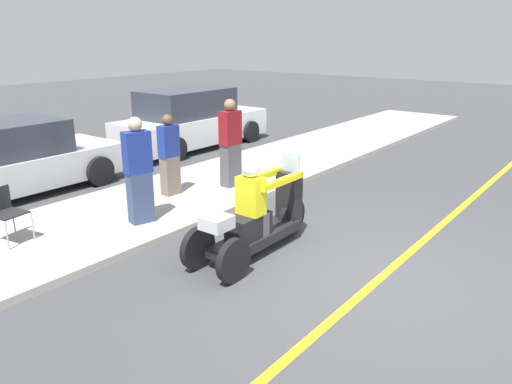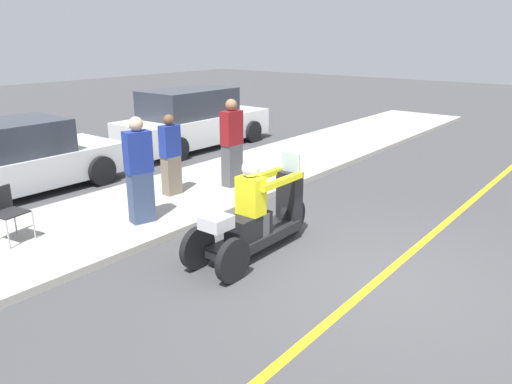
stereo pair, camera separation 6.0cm
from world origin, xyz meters
The scene contains 10 objects.
ground_plane centered at (0.00, 0.00, 0.00)m, with size 60.00×60.00×0.00m, color #424244.
lane_stripe centered at (-0.36, 0.00, 0.00)m, with size 24.00×0.12×0.01m.
sidewalk_strip centered at (0.00, 4.60, 0.06)m, with size 28.00×2.80×0.12m.
motorcycle_trike centered at (-0.35, 1.82, 0.52)m, with size 2.46×0.75×1.47m.
spectator_with_child centered at (-0.75, 3.94, 0.97)m, with size 0.47×0.35×1.77m.
spectator_mid_group centered at (1.77, 4.13, 0.98)m, with size 0.44×0.28×1.79m.
spectator_near_curb centered at (0.60, 4.67, 0.88)m, with size 0.38×0.24×1.57m.
folding_chair_set_back centered at (-2.53, 4.93, 0.62)m, with size 0.53×0.53×0.82m.
parked_car_lot_far centered at (-1.11, 7.51, 0.70)m, with size 4.23×1.97×1.49m.
parked_car_lot_left centered at (4.28, 7.76, 0.78)m, with size 4.72×1.94×1.67m.
Camera 1 is at (-5.76, -2.38, 3.13)m, focal length 35.00 mm.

